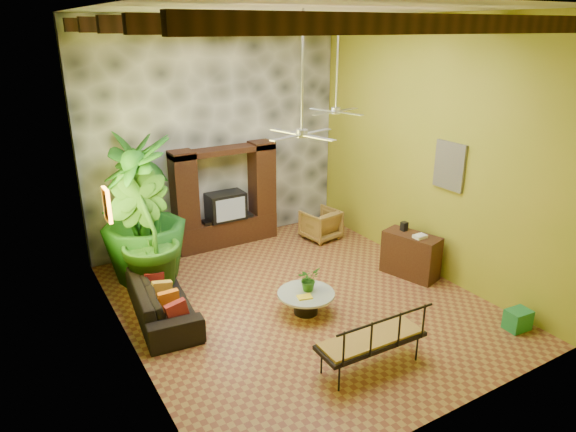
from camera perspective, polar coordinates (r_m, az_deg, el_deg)
ground at (r=9.60m, az=1.11°, el=-9.38°), size 7.00×7.00×0.00m
ceiling at (r=8.34m, az=1.36°, el=22.00°), size 6.00×7.00×0.02m
back_wall at (r=11.67m, az=-8.03°, el=8.98°), size 6.00×0.02×5.00m
left_wall at (r=7.55m, az=-18.49°, el=1.87°), size 0.02×7.00×5.00m
right_wall at (r=10.50m, az=15.37°, el=7.19°), size 0.02×7.00×5.00m
stone_accent_wall at (r=11.62m, az=-7.91°, el=8.94°), size 5.98×0.10×4.98m
ceiling_beams at (r=8.34m, az=1.34°, el=20.49°), size 5.95×5.36×0.22m
entertainment_center at (r=11.75m, az=-6.96°, el=1.34°), size 2.40×0.55×2.30m
ceiling_fan_front at (r=8.01m, az=1.57°, el=10.59°), size 1.28×1.28×1.86m
ceiling_fan_back at (r=10.32m, az=5.37°, el=12.70°), size 1.28×1.28×1.86m
wall_art_mask at (r=8.62m, az=-19.47°, el=1.17°), size 0.06×0.32×0.55m
wall_art_painting at (r=10.12m, az=17.52°, el=5.33°), size 0.06×0.70×0.90m
sofa at (r=9.22m, az=-13.81°, el=-8.98°), size 1.12×2.36×0.66m
wicker_armchair at (r=12.16m, az=3.65°, el=-0.93°), size 0.88×0.90×0.71m
tall_plant_a at (r=11.03m, az=-16.11°, el=2.02°), size 1.78×1.82×2.88m
tall_plant_b at (r=9.66m, az=-15.66°, el=-2.17°), size 1.57×1.66×2.37m
tall_plant_c at (r=10.19m, az=-15.87°, el=0.53°), size 1.67×1.67×2.88m
coffee_table at (r=9.11m, az=2.01°, el=-9.29°), size 1.00×1.00×0.40m
centerpiece_plant at (r=9.03m, az=2.28°, el=-7.01°), size 0.46×0.43×0.42m
yellow_tray at (r=8.87m, az=1.86°, el=-8.98°), size 0.28×0.23×0.03m
iron_bench at (r=7.70m, az=9.60°, el=-13.27°), size 1.68×0.64×0.57m
side_console at (r=10.61m, az=13.48°, el=-4.24°), size 0.79×1.21×0.89m
green_bin at (r=9.51m, az=24.17°, el=-10.46°), size 0.42×0.33×0.35m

